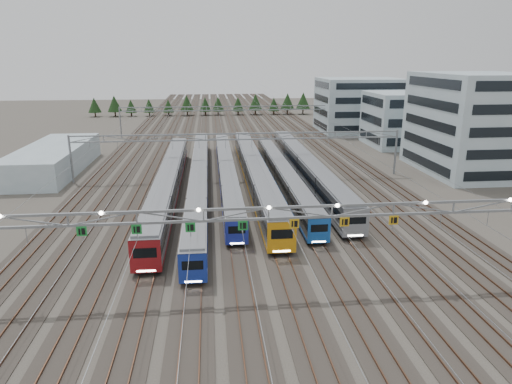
{
  "coord_description": "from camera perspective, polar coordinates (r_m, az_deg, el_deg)",
  "views": [
    {
      "loc": [
        -4.86,
        -36.95,
        20.24
      ],
      "look_at": [
        0.87,
        19.34,
        3.5
      ],
      "focal_mm": 32.0,
      "sensor_mm": 36.0,
      "label": 1
    }
  ],
  "objects": [
    {
      "name": "depot_bldg_south",
      "position": [
        91.97,
        25.81,
        7.72
      ],
      "size": [
        18.0,
        22.0,
        17.63
      ],
      "primitive_type": "cube",
      "color": "#A1B8C1",
      "rests_on": "ground"
    },
    {
      "name": "train_c",
      "position": [
        76.6,
        -3.69,
        2.6
      ],
      "size": [
        2.56,
        56.51,
        3.33
      ],
      "color": "black",
      "rests_on": "ground"
    },
    {
      "name": "train_f",
      "position": [
        78.16,
        6.25,
        3.08
      ],
      "size": [
        3.08,
        55.19,
        4.02
      ],
      "color": "black",
      "rests_on": "ground"
    },
    {
      "name": "treeline",
      "position": [
        168.47,
        -5.61,
        10.95
      ],
      "size": [
        87.5,
        5.6,
        7.02
      ],
      "color": "#332114",
      "rests_on": "ground"
    },
    {
      "name": "train_b",
      "position": [
        73.58,
        -7.1,
        1.96
      ],
      "size": [
        2.63,
        67.32,
        3.41
      ],
      "color": "black",
      "rests_on": "ground"
    },
    {
      "name": "track_bed",
      "position": [
        138.31,
        -3.79,
        8.65
      ],
      "size": [
        54.0,
        260.0,
        5.42
      ],
      "color": "#2D2823",
      "rests_on": "ground"
    },
    {
      "name": "train_a",
      "position": [
        70.39,
        -10.83,
        1.34
      ],
      "size": [
        3.0,
        55.35,
        3.91
      ],
      "color": "black",
      "rests_on": "ground"
    },
    {
      "name": "gantry_near",
      "position": [
        39.4,
        1.54,
        -3.02
      ],
      "size": [
        56.36,
        0.61,
        8.08
      ],
      "color": "gray",
      "rests_on": "ground"
    },
    {
      "name": "gantry_mid",
      "position": [
        78.34,
        -2.18,
        6.28
      ],
      "size": [
        56.36,
        0.36,
        8.0
      ],
      "color": "gray",
      "rests_on": "ground"
    },
    {
      "name": "west_shed",
      "position": [
        91.98,
        -23.97,
        3.81
      ],
      "size": [
        10.0,
        30.0,
        4.61
      ],
      "primitive_type": "cube",
      "color": "#A1B8C1",
      "rests_on": "ground"
    },
    {
      "name": "train_d",
      "position": [
        74.75,
        -0.18,
        2.57
      ],
      "size": [
        3.1,
        57.9,
        4.04
      ],
      "color": "black",
      "rests_on": "ground"
    },
    {
      "name": "depot_bldg_north",
      "position": [
        134.29,
        12.75,
        10.57
      ],
      "size": [
        22.0,
        18.0,
        14.68
      ],
      "primitive_type": "cube",
      "color": "#A1B8C1",
      "rests_on": "ground"
    },
    {
      "name": "ground",
      "position": [
        42.41,
        1.51,
        -12.03
      ],
      "size": [
        400.0,
        400.0,
        0.0
      ],
      "primitive_type": "plane",
      "color": "#47423A",
      "rests_on": "ground"
    },
    {
      "name": "depot_bldg_mid",
      "position": [
        113.97,
        17.52,
        8.66
      ],
      "size": [
        14.0,
        16.0,
        12.43
      ],
      "primitive_type": "cube",
      "color": "#A1B8C1",
      "rests_on": "ground"
    },
    {
      "name": "gantry_far",
      "position": [
        122.83,
        -3.56,
        9.97
      ],
      "size": [
        56.36,
        0.36,
        8.0
      ],
      "color": "gray",
      "rests_on": "ground"
    },
    {
      "name": "train_e",
      "position": [
        74.46,
        3.34,
        2.22
      ],
      "size": [
        2.59,
        51.28,
        3.37
      ],
      "color": "black",
      "rests_on": "ground"
    }
  ]
}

